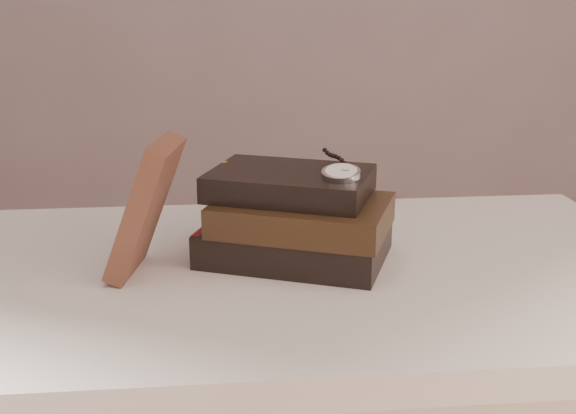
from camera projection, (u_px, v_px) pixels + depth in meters
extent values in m
cube|color=beige|center=(310.00, 278.00, 1.02)|extent=(1.00, 0.60, 0.04)
cube|color=white|center=(309.00, 318.00, 1.04)|extent=(0.88, 0.49, 0.08)
cylinder|color=white|center=(526.00, 401.00, 1.41)|extent=(0.05, 0.05, 0.71)
cube|color=black|center=(295.00, 242.00, 1.04)|extent=(0.29, 0.25, 0.05)
cube|color=#F6EECA|center=(297.00, 243.00, 1.04)|extent=(0.28, 0.23, 0.04)
cube|color=gold|center=(221.00, 229.00, 1.09)|extent=(0.01, 0.01, 0.05)
cube|color=maroon|center=(216.00, 234.00, 1.07)|extent=(0.07, 0.15, 0.05)
cube|color=black|center=(302.00, 215.00, 1.01)|extent=(0.27, 0.23, 0.04)
cube|color=#F6EECA|center=(304.00, 215.00, 1.01)|extent=(0.26, 0.22, 0.03)
cube|color=gold|center=(231.00, 204.00, 1.06)|extent=(0.01, 0.01, 0.04)
cube|color=black|center=(290.00, 183.00, 1.02)|extent=(0.25, 0.22, 0.04)
cube|color=#F6EECA|center=(292.00, 184.00, 1.02)|extent=(0.24, 0.20, 0.03)
cube|color=gold|center=(225.00, 174.00, 1.07)|extent=(0.01, 0.01, 0.04)
cube|color=#432319|center=(145.00, 208.00, 0.96)|extent=(0.11, 0.13, 0.18)
cylinder|color=silver|center=(341.00, 174.00, 0.97)|extent=(0.07, 0.07, 0.02)
cylinder|color=white|center=(341.00, 171.00, 0.97)|extent=(0.05, 0.05, 0.01)
torus|color=silver|center=(341.00, 171.00, 0.97)|extent=(0.06, 0.06, 0.01)
cylinder|color=silver|center=(346.00, 169.00, 1.00)|extent=(0.01, 0.01, 0.01)
cube|color=black|center=(342.00, 169.00, 0.98)|extent=(0.01, 0.01, 0.00)
cube|color=black|center=(345.00, 170.00, 0.97)|extent=(0.01, 0.01, 0.00)
sphere|color=black|center=(345.00, 163.00, 1.01)|extent=(0.01, 0.01, 0.01)
sphere|color=black|center=(342.00, 160.00, 1.02)|extent=(0.01, 0.01, 0.01)
sphere|color=black|center=(339.00, 158.00, 1.03)|extent=(0.01, 0.01, 0.01)
sphere|color=black|center=(336.00, 157.00, 1.04)|extent=(0.01, 0.01, 0.01)
sphere|color=black|center=(333.00, 156.00, 1.05)|extent=(0.01, 0.01, 0.01)
sphere|color=black|center=(330.00, 155.00, 1.06)|extent=(0.01, 0.01, 0.01)
sphere|color=black|center=(327.00, 153.00, 1.07)|extent=(0.01, 0.01, 0.01)
sphere|color=black|center=(325.00, 150.00, 1.09)|extent=(0.01, 0.01, 0.01)
torus|color=silver|center=(237.00, 189.00, 1.12)|extent=(0.05, 0.03, 0.05)
torus|color=silver|center=(270.00, 192.00, 1.11)|extent=(0.05, 0.03, 0.05)
cylinder|color=silver|center=(253.00, 188.00, 1.12)|extent=(0.01, 0.01, 0.00)
cylinder|color=silver|center=(236.00, 182.00, 1.18)|extent=(0.04, 0.10, 0.03)
cylinder|color=silver|center=(295.00, 187.00, 1.16)|extent=(0.04, 0.10, 0.03)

